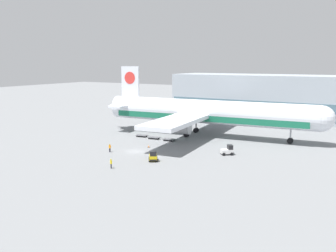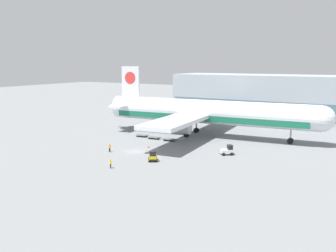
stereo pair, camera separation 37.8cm
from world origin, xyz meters
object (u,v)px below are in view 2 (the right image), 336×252
ground_crew_far (110,147)px  traffic_cone_near (149,146)px  baggage_dolly_lead (142,135)px  airplane_main (205,113)px  baggage_tug_mid (153,156)px  baggage_dolly_second (154,137)px  ground_crew_near (111,163)px  baggage_dolly_third (169,139)px  baggage_tug_foreground (227,150)px

ground_crew_far → traffic_cone_near: size_ratio=2.69×
traffic_cone_near → baggage_dolly_lead: bearing=131.5°
baggage_dolly_lead → traffic_cone_near: bearing=-54.4°
ground_crew_far → airplane_main: bearing=75.0°
baggage_tug_mid → baggage_dolly_second: bearing=178.4°
airplane_main → ground_crew_far: (-9.39, -25.11, -4.82)m
baggage_dolly_lead → ground_crew_near: 27.80m
airplane_main → traffic_cone_near: bearing=-110.5°
baggage_dolly_lead → traffic_cone_near: traffic_cone_near is taller
baggage_tug_mid → baggage_dolly_lead: (-14.66, 17.77, -0.49)m
airplane_main → baggage_dolly_third: airplane_main is taller
airplane_main → baggage_dolly_second: 13.97m
airplane_main → ground_crew_far: 27.24m
baggage_tug_mid → baggage_dolly_lead: 23.04m
airplane_main → baggage_dolly_lead: (-12.68, -8.77, -5.45)m
baggage_tug_foreground → baggage_dolly_second: 21.58m
baggage_tug_mid → traffic_cone_near: bearing=-176.2°
baggage_tug_foreground → traffic_cone_near: 17.22m
baggage_tug_foreground → traffic_cone_near: baggage_tug_foreground is taller
airplane_main → baggage_dolly_lead: 16.35m
airplane_main → baggage_dolly_third: bearing=-120.1°
baggage_tug_mid → ground_crew_near: (-3.64, -7.75, 0.13)m
baggage_dolly_second → ground_crew_near: (7.05, -24.82, 0.61)m
baggage_dolly_lead → baggage_dolly_second: same height
ground_crew_near → ground_crew_far: bearing=-19.9°
baggage_dolly_second → ground_crew_near: size_ratio=2.20×
baggage_dolly_second → baggage_dolly_third: same height
baggage_dolly_second → ground_crew_far: ground_crew_far is taller
airplane_main → baggage_dolly_second: (-8.71, -9.47, -5.45)m
baggage_tug_foreground → ground_crew_near: size_ratio=1.63×
baggage_dolly_second → traffic_cone_near: size_ratio=5.85×
baggage_tug_mid → traffic_cone_near: baggage_tug_mid is taller
baggage_tug_foreground → baggage_tug_mid: 15.33m
airplane_main → baggage_dolly_lead: size_ratio=15.44×
ground_crew_near → baggage_dolly_second: bearing=-44.2°
baggage_dolly_second → ground_crew_far: bearing=-98.4°
baggage_dolly_lead → baggage_tug_mid: bearing=-56.4°
airplane_main → baggage_tug_foreground: size_ratio=20.80×
baggage_tug_mid → baggage_dolly_lead: size_ratio=0.75×
baggage_dolly_third → ground_crew_far: (-4.90, -15.61, 0.63)m
airplane_main → baggage_dolly_lead: bearing=-150.2°
baggage_dolly_lead → ground_crew_near: size_ratio=2.20×
baggage_tug_mid → baggage_dolly_second: (-10.69, 17.07, -0.49)m
baggage_dolly_third → ground_crew_near: bearing=-89.5°
baggage_dolly_lead → traffic_cone_near: (7.79, -8.79, -0.08)m
baggage_dolly_third → baggage_tug_mid: bearing=-75.2°
baggage_tug_mid → baggage_dolly_third: 18.22m
ground_crew_far → baggage_dolly_lead: bearing=106.9°
baggage_tug_foreground → baggage_tug_mid: (-10.15, -11.49, 0.00)m
airplane_main → baggage_tug_mid: airplane_main is taller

